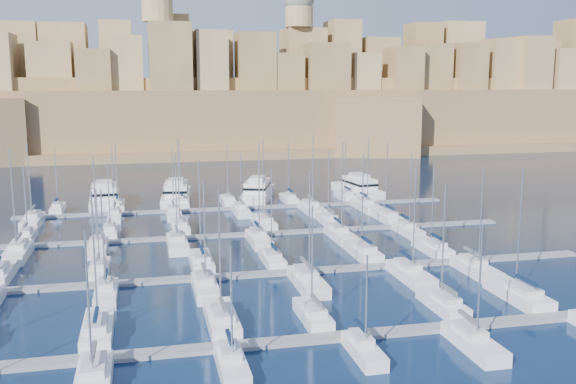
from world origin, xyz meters
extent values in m
plane|color=black|center=(0.00, 0.00, 0.00)|extent=(600.00, 600.00, 0.00)
cube|color=slate|center=(0.00, -34.00, 0.20)|extent=(84.00, 2.00, 0.40)
cube|color=slate|center=(0.00, -12.00, 0.20)|extent=(84.00, 2.00, 0.40)
cube|color=slate|center=(0.00, 10.00, 0.20)|extent=(84.00, 2.00, 0.40)
cube|color=slate|center=(0.00, 32.00, 0.20)|extent=(84.00, 2.00, 0.40)
cube|color=white|center=(-23.13, -28.21, 0.54)|extent=(2.87, 9.58, 1.68)
cube|color=silver|center=(-23.13, -29.17, 1.73)|extent=(2.01, 4.31, 0.70)
cylinder|color=#9EA0A8|center=(-23.13, -27.73, 7.89)|extent=(0.18, 0.18, 13.02)
cube|color=#0C1B37|center=(-23.13, -29.65, 2.78)|extent=(0.35, 3.83, 0.35)
cube|color=white|center=(-10.95, -28.10, 0.55)|extent=(2.94, 9.80, 1.69)
cube|color=silver|center=(-10.95, -29.08, 1.74)|extent=(2.06, 4.41, 0.70)
cylinder|color=#9EA0A8|center=(-10.95, -27.61, 7.74)|extent=(0.18, 0.18, 12.70)
cube|color=#595B60|center=(-10.95, -29.57, 2.79)|extent=(0.35, 3.92, 0.35)
cube|color=white|center=(-1.50, -28.89, 0.51)|extent=(2.47, 8.22, 1.61)
cube|color=silver|center=(-1.50, -29.71, 1.66)|extent=(1.73, 3.70, 0.70)
cylinder|color=#9EA0A8|center=(-1.50, -28.48, 6.77)|extent=(0.18, 0.18, 10.93)
cube|color=#595B60|center=(-1.50, -30.12, 2.71)|extent=(0.35, 3.29, 0.35)
cube|color=white|center=(13.30, -28.70, 0.51)|extent=(2.58, 8.59, 1.63)
cube|color=silver|center=(13.30, -29.56, 1.68)|extent=(1.80, 3.87, 0.70)
cylinder|color=#9EA0A8|center=(13.30, -28.27, 7.59)|extent=(0.18, 0.18, 12.52)
cube|color=#595B60|center=(13.30, -29.99, 2.73)|extent=(0.35, 3.44, 0.35)
cube|color=white|center=(23.06, -27.86, 0.56)|extent=(3.08, 10.27, 1.71)
cube|color=silver|center=(23.06, -28.89, 1.76)|extent=(2.16, 4.62, 0.70)
cylinder|color=#9EA0A8|center=(23.06, -27.35, 8.27)|extent=(0.18, 0.18, 13.72)
cube|color=#0C1B37|center=(23.06, -29.40, 2.81)|extent=(0.35, 4.11, 0.35)
cube|color=white|center=(-22.77, -39.65, 0.53)|extent=(2.79, 9.31, 1.67)
cube|color=silver|center=(-22.77, -38.72, 1.72)|extent=(1.95, 4.19, 0.70)
cylinder|color=#9EA0A8|center=(-22.77, -40.12, 7.40)|extent=(0.18, 0.18, 12.07)
cube|color=#595B60|center=(-22.77, -38.26, 2.77)|extent=(0.35, 3.72, 0.35)
cube|color=white|center=(-11.39, -38.91, 0.50)|extent=(2.35, 7.82, 1.59)
cube|color=silver|center=(-11.39, -38.13, 1.64)|extent=(1.64, 3.52, 0.70)
cylinder|color=#9EA0A8|center=(-11.39, -39.30, 6.30)|extent=(0.18, 0.18, 10.03)
cube|color=#0C1B37|center=(-11.39, -37.74, 2.69)|extent=(0.35, 3.13, 0.35)
cube|color=white|center=(0.71, -38.59, 0.48)|extent=(2.15, 7.18, 1.56)
cube|color=silver|center=(0.71, -37.87, 1.61)|extent=(1.51, 3.23, 0.70)
cylinder|color=#9EA0A8|center=(0.71, -38.95, 5.46)|extent=(0.18, 0.18, 8.41)
cube|color=#0C1B37|center=(0.71, -37.51, 2.66)|extent=(0.35, 2.87, 0.35)
cube|color=white|center=(11.26, -39.32, 0.52)|extent=(2.59, 8.65, 1.63)
cube|color=silver|center=(11.26, -38.46, 1.68)|extent=(1.82, 3.89, 0.70)
cylinder|color=#9EA0A8|center=(11.26, -39.76, 6.71)|extent=(0.18, 0.18, 10.75)
cube|color=#595B60|center=(11.26, -38.03, 2.73)|extent=(0.35, 3.46, 0.35)
cube|color=white|center=(-36.35, -6.25, 0.54)|extent=(2.85, 9.50, 1.67)
cube|color=white|center=(-24.23, -6.92, 0.50)|extent=(2.45, 8.16, 1.61)
cube|color=silver|center=(-24.23, -7.74, 1.66)|extent=(1.71, 3.67, 0.70)
cylinder|color=#9EA0A8|center=(-24.23, -6.51, 6.27)|extent=(0.18, 0.18, 9.92)
cube|color=#595B60|center=(-24.23, -8.15, 2.71)|extent=(0.35, 3.26, 0.35)
cube|color=white|center=(-11.05, -6.31, 0.53)|extent=(2.81, 9.38, 1.67)
cube|color=silver|center=(-11.05, -7.25, 1.72)|extent=(1.97, 4.22, 0.70)
cylinder|color=#9EA0A8|center=(-11.05, -5.84, 7.93)|extent=(0.18, 0.18, 13.12)
cube|color=#0C1B37|center=(-11.05, -7.72, 2.77)|extent=(0.35, 3.75, 0.35)
cube|color=white|center=(-1.39, -6.94, 0.50)|extent=(2.44, 8.12, 1.61)
cube|color=silver|center=(-1.39, -7.75, 1.66)|extent=(1.70, 3.65, 0.70)
cylinder|color=#9EA0A8|center=(-1.39, -6.54, 7.22)|extent=(0.18, 0.18, 11.82)
cube|color=#0C1B37|center=(-1.39, -8.16, 2.71)|extent=(0.35, 3.25, 0.35)
cube|color=white|center=(11.99, -6.14, 0.54)|extent=(2.92, 9.72, 1.69)
cube|color=silver|center=(11.99, -7.11, 1.74)|extent=(2.04, 4.37, 0.70)
cylinder|color=#9EA0A8|center=(11.99, -5.65, 8.05)|extent=(0.18, 0.18, 13.32)
cube|color=#0C1B37|center=(11.99, -7.60, 2.79)|extent=(0.35, 3.89, 0.35)
cube|color=white|center=(22.61, -6.48, 0.53)|extent=(2.71, 9.04, 1.65)
cube|color=silver|center=(22.61, -7.38, 1.70)|extent=(1.90, 4.07, 0.70)
cylinder|color=#9EA0A8|center=(22.61, -6.03, 7.02)|extent=(0.18, 0.18, 11.34)
cube|color=#0C1B37|center=(22.61, -7.84, 2.75)|extent=(0.35, 3.62, 0.35)
cube|color=white|center=(-22.90, -17.14, 0.51)|extent=(2.48, 8.28, 1.61)
cube|color=silver|center=(-22.90, -16.31, 1.66)|extent=(1.74, 3.73, 0.70)
cylinder|color=#9EA0A8|center=(-22.90, -17.55, 7.10)|extent=(0.18, 0.18, 11.56)
cube|color=#0C1B37|center=(-22.90, -15.90, 2.71)|extent=(0.35, 3.31, 0.35)
cube|color=white|center=(-11.57, -17.52, 0.53)|extent=(2.71, 9.04, 1.65)
cube|color=silver|center=(-11.57, -16.62, 1.70)|extent=(1.90, 4.07, 0.70)
cylinder|color=#9EA0A8|center=(-11.57, -17.97, 7.50)|extent=(0.18, 0.18, 12.29)
cube|color=#595B60|center=(-11.57, -16.16, 2.75)|extent=(0.35, 3.62, 0.35)
cube|color=white|center=(0.81, -18.05, 0.55)|extent=(3.03, 10.09, 1.70)
cube|color=silver|center=(0.81, -17.04, 1.75)|extent=(2.12, 4.54, 0.70)
cylinder|color=#9EA0A8|center=(0.81, -18.55, 7.92)|extent=(0.18, 0.18, 13.04)
cube|color=#595B60|center=(0.81, -16.53, 2.80)|extent=(0.35, 4.04, 0.35)
cube|color=white|center=(14.23, -17.95, 0.55)|extent=(2.97, 9.89, 1.69)
cube|color=silver|center=(14.23, -16.96, 1.74)|extent=(2.08, 4.45, 0.70)
cylinder|color=#9EA0A8|center=(14.23, -18.44, 7.85)|extent=(0.18, 0.18, 12.90)
cube|color=#0C1B37|center=(14.23, -16.46, 2.79)|extent=(0.35, 3.96, 0.35)
cube|color=white|center=(23.45, -17.70, 0.54)|extent=(2.82, 9.40, 1.67)
cube|color=silver|center=(23.45, -16.76, 1.72)|extent=(1.97, 4.23, 0.70)
cylinder|color=#9EA0A8|center=(23.45, -18.17, 7.66)|extent=(0.18, 0.18, 12.59)
cube|color=#595B60|center=(23.45, -16.29, 2.77)|extent=(0.35, 3.76, 0.35)
cube|color=white|center=(-36.52, 14.78, 0.49)|extent=(2.27, 7.56, 1.58)
cube|color=silver|center=(-36.52, 14.02, 1.63)|extent=(1.59, 3.40, 0.70)
cylinder|color=#9EA0A8|center=(-36.52, 15.16, 6.55)|extent=(0.18, 0.18, 10.55)
cube|color=#595B60|center=(-36.52, 13.65, 2.68)|extent=(0.35, 3.02, 0.35)
cube|color=white|center=(-23.84, 14.96, 0.50)|extent=(2.37, 7.91, 1.60)
cube|color=silver|center=(-23.84, 14.17, 1.65)|extent=(1.66, 3.56, 0.70)
cylinder|color=#9EA0A8|center=(-23.84, 15.35, 6.60)|extent=(0.18, 0.18, 10.61)
cube|color=#595B60|center=(-23.84, 13.77, 2.70)|extent=(0.35, 3.17, 0.35)
cube|color=white|center=(-12.59, 15.76, 0.54)|extent=(2.86, 9.52, 1.68)
cube|color=silver|center=(-12.59, 14.81, 1.73)|extent=(2.00, 4.29, 0.70)
cylinder|color=#9EA0A8|center=(-12.59, 16.24, 8.47)|extent=(0.18, 0.18, 14.19)
cube|color=#595B60|center=(-12.59, 14.33, 2.78)|extent=(0.35, 3.81, 0.35)
cube|color=white|center=(1.75, 15.94, 0.55)|extent=(2.96, 9.87, 1.69)
cube|color=silver|center=(1.75, 14.95, 1.74)|extent=(2.07, 4.44, 0.70)
cylinder|color=#9EA0A8|center=(1.75, 16.43, 8.23)|extent=(0.18, 0.18, 13.67)
cube|color=#595B60|center=(1.75, 14.46, 2.79)|extent=(0.35, 3.95, 0.35)
cube|color=white|center=(13.19, 15.12, 0.51)|extent=(2.47, 8.24, 1.61)
cube|color=silver|center=(13.19, 14.30, 1.66)|extent=(1.73, 3.71, 0.70)
cylinder|color=#9EA0A8|center=(13.19, 15.53, 7.11)|extent=(0.18, 0.18, 11.60)
cube|color=#595B60|center=(13.19, 13.89, 2.71)|extent=(0.35, 3.30, 0.35)
cube|color=white|center=(24.15, 15.66, 0.53)|extent=(2.80, 9.32, 1.67)
cube|color=silver|center=(24.15, 14.73, 1.72)|extent=(1.96, 4.19, 0.70)
cylinder|color=#9EA0A8|center=(24.15, 16.13, 7.71)|extent=(0.18, 0.18, 12.69)
cube|color=#0C1B37|center=(24.15, 14.26, 2.77)|extent=(0.35, 3.73, 0.35)
cube|color=white|center=(-36.08, 3.96, 0.55)|extent=(3.03, 10.08, 1.70)
cube|color=silver|center=(-36.08, 4.97, 1.75)|extent=(2.12, 4.54, 0.70)
cylinder|color=#9EA0A8|center=(-36.08, 3.45, 8.51)|extent=(0.18, 0.18, 14.22)
cube|color=#595B60|center=(-36.08, 5.47, 2.80)|extent=(0.35, 4.03, 0.35)
cube|color=white|center=(-25.17, 4.52, 0.52)|extent=(2.69, 8.96, 1.65)
cube|color=silver|center=(-25.17, 5.41, 1.70)|extent=(1.88, 4.03, 0.70)
cylinder|color=#9EA0A8|center=(-25.17, 4.07, 7.68)|extent=(0.18, 0.18, 12.65)
cube|color=#595B60|center=(-25.17, 5.86, 2.75)|extent=(0.35, 3.59, 0.35)
cube|color=white|center=(-13.66, 4.11, 0.54)|extent=(2.93, 9.78, 1.69)
cube|color=silver|center=(-13.66, 5.09, 1.74)|extent=(2.05, 4.40, 0.70)
cylinder|color=#9EA0A8|center=(-13.66, 3.62, 7.90)|extent=(0.18, 0.18, 13.03)
cube|color=#595B60|center=(-13.66, 5.58, 2.79)|extent=(0.35, 3.91, 0.35)
cube|color=white|center=(-1.24, 4.24, 0.54)|extent=(2.86, 9.52, 1.68)
cube|color=silver|center=(-1.24, 5.19, 1.73)|extent=(2.00, 4.28, 0.70)
cylinder|color=#9EA0A8|center=(-1.24, 3.76, 8.50)|extent=(0.18, 0.18, 14.24)
cube|color=#0C1B37|center=(-1.24, 5.67, 2.78)|extent=(0.35, 3.81, 0.35)
cube|color=white|center=(11.93, 4.28, 0.54)|extent=(2.83, 9.44, 1.67)
cube|color=silver|center=(11.93, 5.22, 1.72)|extent=(1.98, 4.25, 0.70)
cylinder|color=#9EA0A8|center=(11.93, 3.81, 8.42)|extent=(0.18, 0.18, 14.10)
cube|color=#0C1B37|center=(11.93, 5.69, 2.77)|extent=(0.35, 3.78, 0.35)
cube|color=white|center=(23.65, 4.81, 0.51)|extent=(2.52, 8.39, 1.62)
cube|color=silver|center=(23.65, 5.65, 1.67)|extent=(1.76, 3.77, 0.70)
cylinder|color=#9EA0A8|center=(23.65, 4.39, 7.53)|extent=(0.18, 0.18, 12.42)
cube|color=#0C1B37|center=(23.65, 6.07, 2.72)|extent=(0.35, 3.35, 0.35)
cube|color=white|center=(-34.55, 36.78, 0.49)|extent=(2.27, 7.56, 1.58)
cube|color=silver|center=(-34.55, 36.02, 1.63)|extent=(1.59, 3.40, 0.70)
cylinder|color=#9EA0A8|center=(-34.55, 37.16, 6.66)|extent=(0.18, 0.18, 10.77)
cube|color=#0C1B37|center=(-34.55, 35.65, 2.68)|extent=(0.35, 3.02, 0.35)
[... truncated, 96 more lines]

